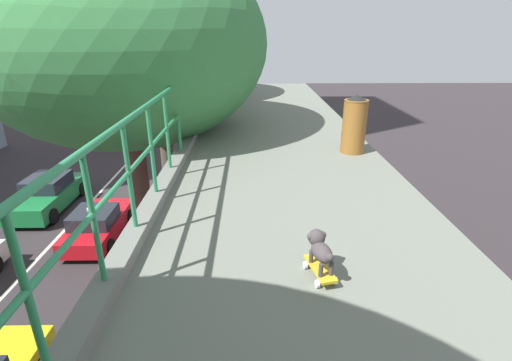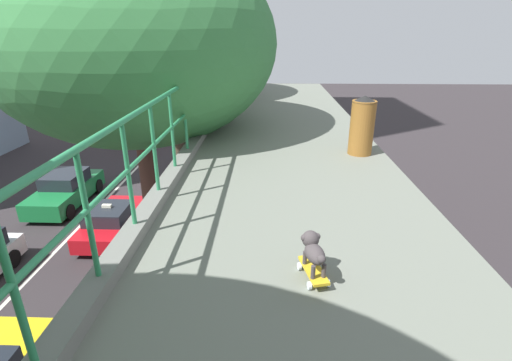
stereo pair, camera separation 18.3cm
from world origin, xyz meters
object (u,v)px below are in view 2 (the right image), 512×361
object	(u,v)px
toy_skateboard	(313,271)
car_red_taxi_fifth	(112,221)
car_green_sixth	(66,190)
small_dog	(313,249)
city_bus	(155,103)
litter_bin	(362,125)

from	to	relation	value
toy_skateboard	car_red_taxi_fifth	bearing A→B (deg)	122.20
car_green_sixth	small_dog	bearing A→B (deg)	-53.17
city_bus	litter_bin	world-z (taller)	litter_bin
city_bus	toy_skateboard	xyz separation A→B (m)	(10.46, -30.10, 4.13)
toy_skateboard	small_dog	size ratio (longest dim) A/B	1.11
city_bus	litter_bin	distance (m)	29.48
city_bus	toy_skateboard	bearing A→B (deg)	-70.83
toy_skateboard	small_dog	distance (m)	0.20
city_bus	small_dog	xyz separation A→B (m)	(10.45, -30.08, 4.33)
toy_skateboard	small_dog	world-z (taller)	small_dog
car_green_sixth	car_red_taxi_fifth	bearing A→B (deg)	-39.80
car_green_sixth	city_bus	world-z (taller)	city_bus
toy_skateboard	litter_bin	bearing A→B (deg)	71.64
car_red_taxi_fifth	litter_bin	bearing A→B (deg)	-42.82
car_red_taxi_fifth	small_dog	xyz separation A→B (m)	(6.66, -10.57, 5.51)
car_red_taxi_fifth	city_bus	size ratio (longest dim) A/B	0.35
toy_skateboard	litter_bin	distance (m)	3.58
car_red_taxi_fifth	litter_bin	world-z (taller)	litter_bin
small_dog	litter_bin	xyz separation A→B (m)	(1.13, 3.35, 0.22)
small_dog	city_bus	bearing A→B (deg)	109.17
litter_bin	toy_skateboard	bearing A→B (deg)	-108.36
city_bus	litter_bin	bearing A→B (deg)	-66.57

